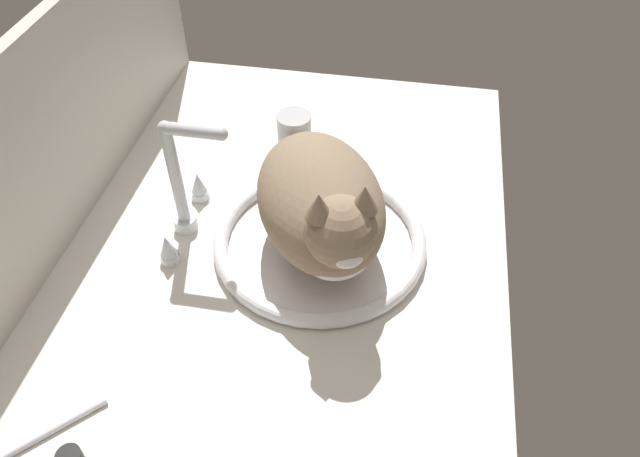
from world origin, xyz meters
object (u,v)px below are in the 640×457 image
at_px(sink_basin, 320,241).
at_px(faucet, 183,191).
at_px(cat, 323,206).
at_px(metal_jar, 294,131).
at_px(toothbrush, 42,435).

bearing_deg(sink_basin, faucet, 90.00).
bearing_deg(cat, metal_jar, 20.85).
bearing_deg(metal_jar, sink_basin, -159.37).
distance_m(metal_jar, toothbrush, 0.68).
xyz_separation_m(sink_basin, toothbrush, (-0.40, 0.29, -0.00)).
xyz_separation_m(cat, metal_jar, (0.28, 0.11, -0.07)).
bearing_deg(sink_basin, metal_jar, 20.63).
relative_size(sink_basin, toothbrush, 2.87).
height_order(cat, metal_jar, cat).
height_order(metal_jar, toothbrush, metal_jar).
xyz_separation_m(faucet, toothbrush, (-0.40, 0.06, -0.08)).
height_order(faucet, cat, cat).
bearing_deg(metal_jar, faucet, 154.02).
xyz_separation_m(cat, toothbrush, (-0.38, 0.30, -0.10)).
height_order(cat, toothbrush, cat).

